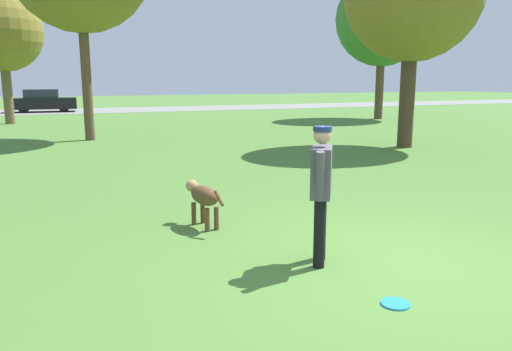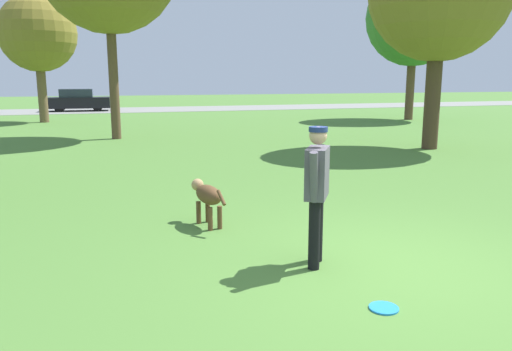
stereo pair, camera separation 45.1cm
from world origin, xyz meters
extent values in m
plane|color=#4C7A33|center=(0.00, 0.00, 0.00)|extent=(120.00, 120.00, 0.00)
cube|color=gray|center=(0.00, 30.42, 0.01)|extent=(120.00, 6.00, 0.01)
cylinder|color=black|center=(-0.70, 0.46, 0.40)|extent=(0.18, 0.18, 0.80)
cylinder|color=black|center=(-0.84, 0.24, 0.40)|extent=(0.18, 0.18, 0.80)
cube|color=#514C56|center=(-0.77, 0.35, 1.08)|extent=(0.44, 0.52, 0.57)
cylinder|color=#514C56|center=(-0.63, 0.57, 1.08)|extent=(0.19, 0.22, 0.57)
cylinder|color=#514C56|center=(-0.91, 0.13, 1.08)|extent=(0.19, 0.22, 0.57)
sphere|color=tan|center=(-0.77, 0.35, 1.50)|extent=(0.28, 0.28, 0.20)
cylinder|color=navy|center=(-0.77, 0.35, 1.57)|extent=(0.29, 0.29, 0.05)
ellipsoid|color=brown|center=(-1.60, 2.22, 0.47)|extent=(0.41, 0.69, 0.27)
ellipsoid|color=tan|center=(-1.64, 2.40, 0.42)|extent=(0.22, 0.19, 0.15)
sphere|color=tan|center=(-1.69, 2.60, 0.54)|extent=(0.22, 0.22, 0.18)
cylinder|color=brown|center=(-1.72, 2.40, 0.17)|extent=(0.08, 0.08, 0.33)
cylinder|color=brown|center=(-1.58, 2.44, 0.17)|extent=(0.08, 0.08, 0.33)
cylinder|color=brown|center=(-1.63, 2.01, 0.17)|extent=(0.08, 0.08, 0.33)
cylinder|color=brown|center=(-1.49, 2.04, 0.17)|extent=(0.08, 0.08, 0.33)
cylinder|color=brown|center=(-1.51, 1.82, 0.51)|extent=(0.10, 0.23, 0.20)
cylinder|color=#268CE5|center=(-0.63, -0.88, 0.01)|extent=(0.28, 0.28, 0.02)
torus|color=#268CE5|center=(-0.63, -0.88, 0.01)|extent=(0.27, 0.27, 0.02)
cylinder|color=#4C3826|center=(6.58, 8.16, 1.55)|extent=(0.46, 0.46, 3.09)
cylinder|color=brown|center=(12.42, 17.75, 1.65)|extent=(0.42, 0.42, 3.30)
sphere|color=#38752D|center=(12.42, 17.75, 5.10)|extent=(4.79, 4.79, 4.79)
cylinder|color=brown|center=(-2.43, 13.71, 2.09)|extent=(0.33, 0.33, 4.18)
cylinder|color=brown|center=(-5.50, 21.79, 1.43)|extent=(0.43, 0.43, 2.86)
sphere|color=olive|center=(-5.50, 21.79, 4.21)|extent=(3.61, 3.61, 3.61)
cube|color=black|center=(-4.10, 30.23, 0.56)|extent=(3.96, 1.95, 0.69)
cube|color=#232D38|center=(-4.22, 30.24, 1.17)|extent=(2.08, 1.63, 0.53)
cylinder|color=black|center=(-2.90, 30.97, 0.30)|extent=(0.60, 0.22, 0.60)
cylinder|color=black|center=(-2.96, 29.41, 0.30)|extent=(0.60, 0.22, 0.60)
cylinder|color=black|center=(-5.24, 31.06, 0.30)|extent=(0.60, 0.22, 0.60)
cylinder|color=black|center=(-5.30, 29.49, 0.30)|extent=(0.60, 0.22, 0.60)
camera|label=1|loc=(-3.51, -4.49, 2.12)|focal=35.00mm
camera|label=2|loc=(-3.08, -4.64, 2.12)|focal=35.00mm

